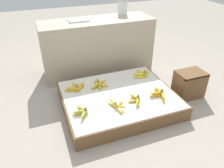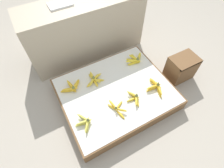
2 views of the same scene
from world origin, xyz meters
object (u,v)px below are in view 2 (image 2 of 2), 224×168
banana_bunch_middle_right (135,59)px  banana_bunch_front_right (156,87)px  banana_bunch_front_left (85,122)px  banana_bunch_middle_midleft (94,79)px  banana_bunch_front_midleft (117,108)px  wooden_crate (181,68)px  banana_bunch_middle_left (72,87)px  foam_tray_white (60,4)px  banana_bunch_front_midright (135,98)px

banana_bunch_middle_right → banana_bunch_front_right: bearing=-93.7°
banana_bunch_front_left → banana_bunch_middle_midleft: bearing=55.1°
banana_bunch_front_midleft → banana_bunch_middle_midleft: banana_bunch_middle_midleft is taller
wooden_crate → banana_bunch_front_midleft: (-0.92, -0.11, 0.02)m
banana_bunch_front_midleft → banana_bunch_front_right: size_ratio=0.94×
banana_bunch_front_midleft → banana_bunch_middle_midleft: 0.43m
banana_bunch_middle_left → banana_bunch_middle_midleft: 0.25m
banana_bunch_front_midleft → banana_bunch_front_right: bearing=2.4°
wooden_crate → foam_tray_white: bearing=135.6°
banana_bunch_front_right → foam_tray_white: bearing=117.6°
banana_bunch_front_left → banana_bunch_front_midright: banana_bunch_front_midright is taller
wooden_crate → banana_bunch_front_right: (-0.44, -0.09, 0.03)m
banana_bunch_middle_right → banana_bunch_front_left: bearing=-152.4°
banana_bunch_front_right → banana_bunch_middle_left: size_ratio=1.04×
banana_bunch_front_midright → banana_bunch_middle_midleft: (-0.26, 0.41, 0.00)m
banana_bunch_front_left → banana_bunch_middle_right: bearing=27.6°
banana_bunch_front_midleft → banana_bunch_middle_right: size_ratio=0.94×
banana_bunch_front_left → banana_bunch_front_midleft: banana_bunch_front_left is taller
banana_bunch_front_right → banana_bunch_middle_midleft: 0.66m
banana_bunch_front_midright → banana_bunch_middle_left: banana_bunch_middle_left is taller
banana_bunch_front_midleft → banana_bunch_front_midright: bearing=4.3°
banana_bunch_front_midright → banana_bunch_middle_midleft: banana_bunch_middle_midleft is taller
banana_bunch_front_left → banana_bunch_front_midleft: bearing=-2.8°
banana_bunch_front_midright → banana_bunch_front_right: bearing=0.9°
banana_bunch_middle_midleft → foam_tray_white: foam_tray_white is taller
banana_bunch_middle_right → foam_tray_white: size_ratio=1.07×
banana_bunch_front_right → wooden_crate: bearing=11.5°
wooden_crate → banana_bunch_front_left: 1.26m
banana_bunch_front_midleft → banana_bunch_front_left: bearing=177.2°
banana_bunch_middle_left → foam_tray_white: foam_tray_white is taller
banana_bunch_middle_midleft → banana_bunch_middle_right: size_ratio=0.84×
banana_bunch_middle_right → banana_bunch_middle_midleft: bearing=-176.8°
wooden_crate → banana_bunch_middle_left: (-1.22, 0.33, 0.03)m
banana_bunch_front_midleft → banana_bunch_middle_left: size_ratio=0.98×
wooden_crate → banana_bunch_front_midleft: size_ratio=1.27×
banana_bunch_front_left → foam_tray_white: 1.22m
wooden_crate → banana_bunch_front_left: wooden_crate is taller
banana_bunch_front_midleft → banana_bunch_middle_midleft: size_ratio=1.12×
wooden_crate → banana_bunch_front_midleft: 0.93m
banana_bunch_front_midright → foam_tray_white: foam_tray_white is taller
banana_bunch_middle_right → foam_tray_white: foam_tray_white is taller
banana_bunch_front_midleft → banana_bunch_middle_right: (0.51, 0.46, 0.01)m
wooden_crate → foam_tray_white: 1.50m
banana_bunch_front_midleft → banana_bunch_front_midright: banana_bunch_front_midright is taller
banana_bunch_front_midleft → banana_bunch_middle_left: banana_bunch_middle_left is taller
banana_bunch_middle_left → banana_bunch_front_midleft: bearing=-56.3°
banana_bunch_middle_left → banana_bunch_front_right: bearing=-28.3°
banana_bunch_front_midright → banana_bunch_front_right: size_ratio=0.79×
wooden_crate → banana_bunch_front_midleft: bearing=-173.2°
foam_tray_white → banana_bunch_front_midleft: bearing=-86.2°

